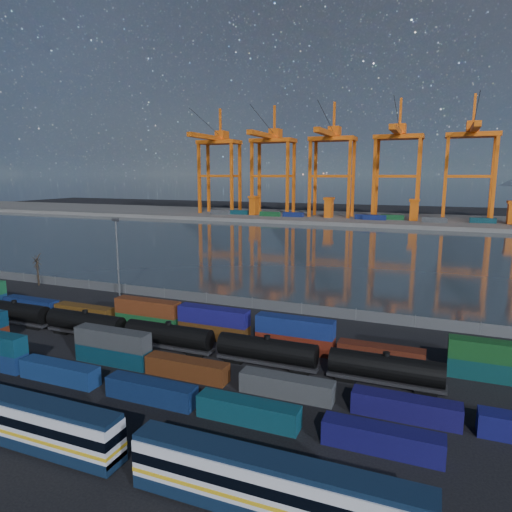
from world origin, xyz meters
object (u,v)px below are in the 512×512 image
at_px(bare_tree, 38,270).
at_px(tanker_string, 86,323).
at_px(gantry_cranes, 364,148).
at_px(passenger_train, 18,420).

bearing_deg(bare_tree, tanker_string, -33.19).
xyz_separation_m(bare_tree, gantry_cranes, (46.00, 176.90, 36.00)).
bearing_deg(passenger_train, gantry_cranes, 91.00).
distance_m(tanker_string, bare_tree, 41.59).
distance_m(bare_tree, gantry_cranes, 186.29).
bearing_deg(gantry_cranes, passenger_train, -89.00).
bearing_deg(passenger_train, bare_tree, 135.79).
distance_m(tanker_string, gantry_cranes, 203.46).
distance_m(passenger_train, gantry_cranes, 228.55).
height_order(passenger_train, gantry_cranes, gantry_cranes).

